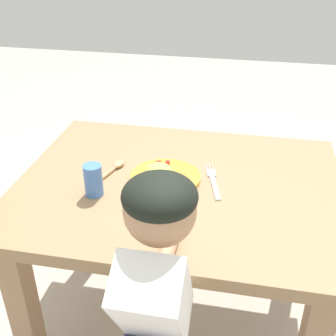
{
  "coord_description": "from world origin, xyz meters",
  "views": [
    {
      "loc": [
        0.21,
        -1.25,
        1.48
      ],
      "look_at": [
        -0.05,
        0.06,
        0.71
      ],
      "focal_mm": 46.0,
      "sensor_mm": 36.0,
      "label": 1
    }
  ],
  "objects_px": {
    "fork": "(213,181)",
    "spoon": "(112,170)",
    "drinking_cup": "(93,180)",
    "plate": "(164,175)"
  },
  "relations": [
    {
      "from": "fork",
      "to": "spoon",
      "type": "bearing_deg",
      "value": 75.71
    },
    {
      "from": "plate",
      "to": "spoon",
      "type": "bearing_deg",
      "value": 175.04
    },
    {
      "from": "drinking_cup",
      "to": "plate",
      "type": "bearing_deg",
      "value": 33.35
    },
    {
      "from": "plate",
      "to": "fork",
      "type": "xyz_separation_m",
      "value": [
        0.17,
        0.02,
        -0.01
      ]
    },
    {
      "from": "plate",
      "to": "fork",
      "type": "height_order",
      "value": "plate"
    },
    {
      "from": "fork",
      "to": "drinking_cup",
      "type": "height_order",
      "value": "drinking_cup"
    },
    {
      "from": "fork",
      "to": "spoon",
      "type": "height_order",
      "value": "spoon"
    },
    {
      "from": "spoon",
      "to": "drinking_cup",
      "type": "height_order",
      "value": "drinking_cup"
    },
    {
      "from": "drinking_cup",
      "to": "spoon",
      "type": "bearing_deg",
      "value": 85.34
    },
    {
      "from": "plate",
      "to": "fork",
      "type": "relative_size",
      "value": 1.05
    }
  ]
}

